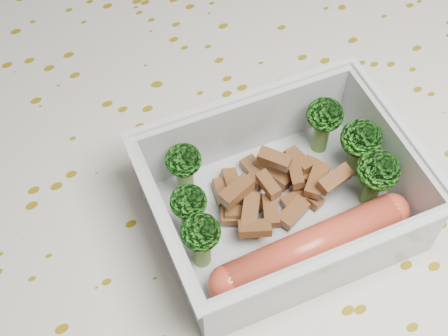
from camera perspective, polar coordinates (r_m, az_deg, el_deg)
dining_table at (r=0.56m, az=1.19°, el=-6.83°), size 1.40×0.90×0.75m
tablecloth at (r=0.52m, az=1.29°, el=-4.23°), size 1.46×0.96×0.19m
lunch_container at (r=0.45m, az=5.33°, el=-3.10°), size 0.20×0.17×0.07m
broccoli_florets at (r=0.45m, az=5.93°, el=-0.11°), size 0.17×0.11×0.05m
meat_pile at (r=0.47m, az=4.42°, el=-1.91°), size 0.10×0.07×0.03m
sausage at (r=0.44m, az=8.08°, el=-7.11°), size 0.16×0.04×0.03m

